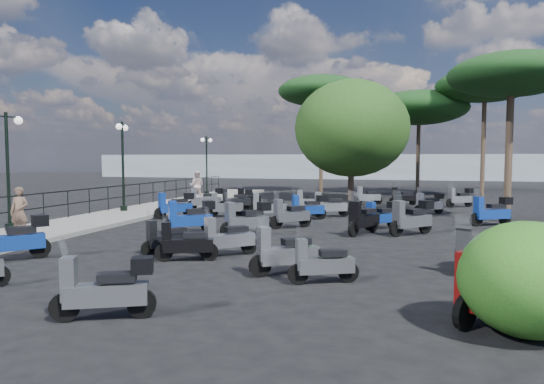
% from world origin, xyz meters
% --- Properties ---
extents(ground, '(120.00, 120.00, 0.00)m').
position_xyz_m(ground, '(0.00, 0.00, 0.00)').
color(ground, black).
rests_on(ground, ground).
extents(sidewalk, '(3.00, 30.00, 0.15)m').
position_xyz_m(sidewalk, '(-6.50, 3.00, 0.07)').
color(sidewalk, '#605D5B').
rests_on(sidewalk, ground).
extents(railing, '(0.04, 26.04, 1.10)m').
position_xyz_m(railing, '(-7.80, 2.80, 0.90)').
color(railing, black).
rests_on(railing, sidewalk).
extents(lamp_post_0, '(0.46, 1.13, 3.90)m').
position_xyz_m(lamp_post_0, '(-7.36, -4.08, 2.37)').
color(lamp_post_0, black).
rests_on(lamp_post_0, sidewalk).
extents(lamp_post_1, '(0.53, 1.16, 4.04)m').
position_xyz_m(lamp_post_1, '(-7.09, 2.27, 2.45)').
color(lamp_post_1, black).
rests_on(lamp_post_1, sidewalk).
extents(lamp_post_2, '(0.45, 1.11, 3.82)m').
position_xyz_m(lamp_post_2, '(-7.34, 12.51, 2.33)').
color(lamp_post_2, black).
rests_on(lamp_post_2, sidewalk).
extents(woman, '(0.61, 0.46, 1.52)m').
position_xyz_m(woman, '(-6.02, -5.08, 0.91)').
color(woman, brown).
rests_on(woman, sidewalk).
extents(pedestrian_far, '(0.94, 0.81, 1.69)m').
position_xyz_m(pedestrian_far, '(-6.11, 8.14, 0.99)').
color(pedestrian_far, '#C9ACA8').
rests_on(pedestrian_far, sidewalk).
extents(scooter_1, '(1.31, 1.51, 1.45)m').
position_xyz_m(scooter_1, '(-4.08, -7.43, 0.55)').
color(scooter_1, black).
rests_on(scooter_1, ground).
extents(scooter_2, '(1.55, 1.24, 1.45)m').
position_xyz_m(scooter_2, '(-1.68, -2.28, 0.55)').
color(scooter_2, black).
rests_on(scooter_2, ground).
extents(scooter_3, '(1.33, 1.41, 1.40)m').
position_xyz_m(scooter_3, '(-4.08, 1.41, 0.53)').
color(scooter_3, black).
rests_on(scooter_3, ground).
extents(scooter_4, '(1.66, 1.05, 1.44)m').
position_xyz_m(scooter_4, '(-4.03, 4.54, 0.54)').
color(scooter_4, black).
rests_on(scooter_4, ground).
extents(scooter_5, '(1.57, 0.94, 1.35)m').
position_xyz_m(scooter_5, '(-2.62, 5.00, 0.51)').
color(scooter_5, black).
rests_on(scooter_5, ground).
extents(scooter_6, '(1.04, 1.22, 1.20)m').
position_xyz_m(scooter_6, '(-0.72, -5.73, 0.42)').
color(scooter_6, black).
rests_on(scooter_6, ground).
extents(scooter_7, '(1.50, 0.75, 1.25)m').
position_xyz_m(scooter_7, '(0.07, -6.34, 0.43)').
color(scooter_7, black).
rests_on(scooter_7, ground).
extents(scooter_8, '(1.30, 1.28, 1.37)m').
position_xyz_m(scooter_8, '(1.26, -0.12, 0.48)').
color(scooter_8, black).
rests_on(scooter_8, ground).
extents(scooter_9, '(1.54, 0.93, 1.34)m').
position_xyz_m(scooter_9, '(-2.17, 2.38, 0.46)').
color(scooter_9, black).
rests_on(scooter_9, ground).
extents(scooter_10, '(1.04, 1.31, 1.25)m').
position_xyz_m(scooter_10, '(-2.68, 7.03, 0.43)').
color(scooter_10, black).
rests_on(scooter_10, ground).
extents(scooter_11, '(1.47, 0.84, 1.26)m').
position_xyz_m(scooter_11, '(0.79, 5.99, 0.44)').
color(scooter_11, black).
rests_on(scooter_11, ground).
extents(scooter_12, '(1.52, 0.88, 1.30)m').
position_xyz_m(scooter_12, '(0.76, -10.66, 0.49)').
color(scooter_12, black).
rests_on(scooter_12, ground).
extents(scooter_13, '(1.27, 1.20, 1.31)m').
position_xyz_m(scooter_13, '(0.85, -5.47, 0.46)').
color(scooter_13, black).
rests_on(scooter_13, ground).
extents(scooter_14, '(1.41, 1.41, 1.45)m').
position_xyz_m(scooter_14, '(0.33, -2.30, 0.55)').
color(scooter_14, black).
rests_on(scooter_14, ground).
extents(scooter_15, '(1.49, 1.02, 1.33)m').
position_xyz_m(scooter_15, '(1.44, 2.39, 0.50)').
color(scooter_15, black).
rests_on(scooter_15, ground).
extents(scooter_16, '(1.72, 0.78, 1.41)m').
position_xyz_m(scooter_16, '(-0.21, 2.20, 0.49)').
color(scooter_16, black).
rests_on(scooter_16, ground).
extents(scooter_17, '(1.47, 0.86, 1.27)m').
position_xyz_m(scooter_17, '(3.33, 9.61, 0.44)').
color(scooter_17, black).
rests_on(scooter_17, ground).
extents(scooter_18, '(1.38, 0.79, 1.19)m').
position_xyz_m(scooter_18, '(3.68, -7.58, 0.41)').
color(scooter_18, black).
rests_on(scooter_18, ground).
extents(scooter_19, '(1.46, 1.11, 1.37)m').
position_xyz_m(scooter_19, '(2.78, -7.05, 0.48)').
color(scooter_19, black).
rests_on(scooter_19, ground).
extents(scooter_20, '(1.44, 1.47, 1.49)m').
position_xyz_m(scooter_20, '(5.52, -0.64, 0.56)').
color(scooter_20, black).
rests_on(scooter_20, ground).
extents(scooter_21, '(0.97, 1.73, 1.47)m').
position_xyz_m(scooter_21, '(3.96, -0.97, 0.51)').
color(scooter_21, black).
rests_on(scooter_21, ground).
extents(scooter_22, '(1.63, 0.88, 1.38)m').
position_xyz_m(scooter_22, '(2.14, 3.60, 0.48)').
color(scooter_22, black).
rests_on(scooter_22, ground).
extents(scooter_23, '(1.49, 0.78, 1.25)m').
position_xyz_m(scooter_23, '(5.18, 9.76, 0.43)').
color(scooter_23, black).
rests_on(scooter_23, ground).
extents(scooter_24, '(1.19, 1.56, 1.47)m').
position_xyz_m(scooter_24, '(6.52, -9.16, 0.51)').
color(scooter_24, black).
rests_on(scooter_24, ground).
extents(scooter_25, '(0.81, 1.56, 1.31)m').
position_xyz_m(scooter_25, '(6.70, -5.61, 0.45)').
color(scooter_25, black).
rests_on(scooter_25, ground).
extents(scooter_26, '(1.19, 1.29, 1.28)m').
position_xyz_m(scooter_26, '(4.49, 0.51, 0.48)').
color(scooter_26, black).
rests_on(scooter_26, ground).
extents(scooter_27, '(1.60, 1.07, 1.41)m').
position_xyz_m(scooter_27, '(8.45, 2.49, 0.53)').
color(scooter_27, black).
rests_on(scooter_27, ground).
extents(scooter_28, '(1.34, 1.06, 1.25)m').
position_xyz_m(scooter_28, '(6.36, 5.73, 0.47)').
color(scooter_28, black).
rests_on(scooter_28, ground).
extents(scooter_29, '(1.41, 1.06, 1.29)m').
position_xyz_m(scooter_29, '(8.06, 9.54, 0.49)').
color(scooter_29, black).
rests_on(scooter_29, ground).
extents(broadleaf_tree, '(6.83, 6.83, 7.22)m').
position_xyz_m(broadleaf_tree, '(2.15, 12.18, 4.31)').
color(broadleaf_tree, '#38281E').
rests_on(broadleaf_tree, ground).
extents(pine_0, '(6.87, 6.87, 7.30)m').
position_xyz_m(pine_0, '(6.16, 18.91, 6.08)').
color(pine_0, '#38281E').
rests_on(pine_0, ground).
extents(pine_1, '(6.16, 6.16, 8.28)m').
position_xyz_m(pine_1, '(10.12, 16.67, 7.18)').
color(pine_1, '#38281E').
rests_on(pine_1, ground).
extents(pine_2, '(6.31, 6.31, 8.51)m').
position_xyz_m(pine_2, '(-0.67, 18.06, 7.38)').
color(pine_2, '#38281E').
rests_on(pine_2, ground).
extents(pine_3, '(4.86, 4.86, 6.66)m').
position_xyz_m(pine_3, '(9.23, 3.88, 5.77)').
color(pine_3, '#38281E').
rests_on(pine_3, ground).
extents(shrub_near, '(1.94, 1.94, 1.65)m').
position_xyz_m(shrub_near, '(6.99, -9.65, 0.83)').
color(shrub_near, '#225A1C').
rests_on(shrub_near, ground).
extents(distant_hills, '(70.00, 8.00, 3.00)m').
position_xyz_m(distant_hills, '(0.00, 45.00, 1.50)').
color(distant_hills, gray).
rests_on(distant_hills, ground).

